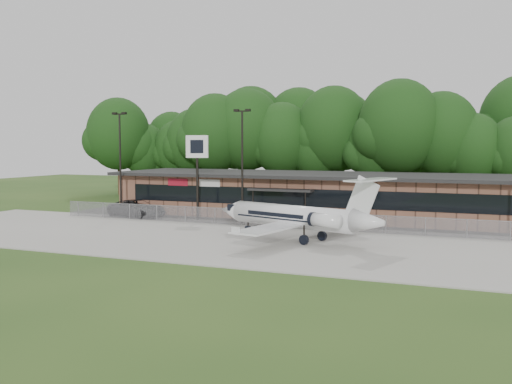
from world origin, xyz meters
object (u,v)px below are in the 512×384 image
at_px(business_jet, 298,218).
at_px(suv, 137,209).
at_px(pole_sign, 197,156).
at_px(terminal, 319,195).

relative_size(business_jet, suv, 2.37).
distance_m(suv, pole_sign, 8.49).
relative_size(terminal, suv, 6.65).
height_order(suv, pole_sign, pole_sign).
distance_m(business_jet, suv, 20.53).
distance_m(terminal, pole_sign, 12.65).
bearing_deg(suv, business_jet, -98.96).
distance_m(business_jet, pole_sign, 15.14).
height_order(terminal, pole_sign, pole_sign).
bearing_deg(suv, pole_sign, -77.15).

